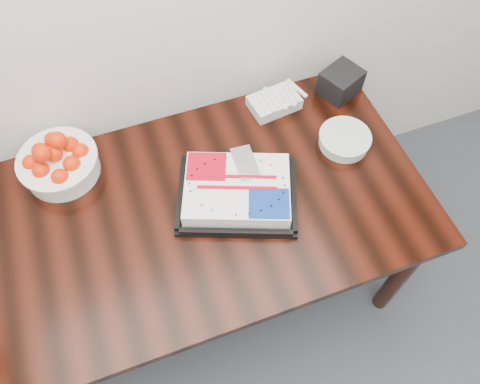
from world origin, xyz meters
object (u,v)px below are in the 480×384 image
object	(u,v)px
table	(179,226)
cake_tray	(237,191)
tangerine_bowl	(57,160)
plate_stack	(344,140)
napkin_box	(341,82)

from	to	relation	value
table	cake_tray	world-z (taller)	cake_tray
tangerine_bowl	plate_stack	distance (m)	1.07
plate_stack	napkin_box	size ratio (longest dim) A/B	1.32
plate_stack	table	bearing A→B (deg)	-173.49
cake_tray	napkin_box	distance (m)	0.67
cake_tray	plate_stack	size ratio (longest dim) A/B	2.57
cake_tray	tangerine_bowl	world-z (taller)	tangerine_bowl
table	napkin_box	xyz separation A→B (m)	(0.80, 0.33, 0.14)
table	tangerine_bowl	size ratio (longest dim) A/B	6.22
table	napkin_box	world-z (taller)	napkin_box
table	cake_tray	distance (m)	0.26
table	cake_tray	size ratio (longest dim) A/B	3.51
table	napkin_box	distance (m)	0.88
table	plate_stack	xyz separation A→B (m)	(0.69, 0.08, 0.11)
tangerine_bowl	napkin_box	world-z (taller)	tangerine_bowl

